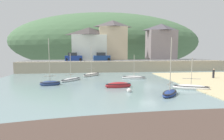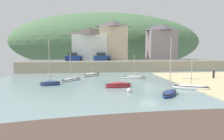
{
  "view_description": "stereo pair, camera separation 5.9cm",
  "coord_description": "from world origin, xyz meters",
  "px_view_note": "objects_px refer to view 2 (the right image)",
  "views": [
    {
      "loc": [
        -8.1,
        -24.2,
        5.03
      ],
      "look_at": [
        -4.64,
        4.42,
        1.81
      ],
      "focal_mm": 29.27,
      "sensor_mm": 36.0,
      "label": 1
    },
    {
      "loc": [
        -8.04,
        -24.2,
        5.03
      ],
      "look_at": [
        -4.64,
        4.42,
        1.81
      ],
      "focal_mm": 29.27,
      "sensor_mm": 36.0,
      "label": 2
    }
  ],
  "objects_px": {
    "dinghy_open_wooden": "(191,87)",
    "parked_car_by_wall": "(102,57)",
    "waterfront_building_left": "(90,43)",
    "rowboat_small_beached": "(50,83)",
    "waterfront_building_right": "(161,41)",
    "mooring_buoy": "(129,91)",
    "motorboat_with_cabin": "(134,77)",
    "person_near_water": "(214,73)",
    "waterfront_building_centre": "(113,40)",
    "sailboat_tall_mast": "(118,85)",
    "sailboat_far_left": "(170,93)",
    "sailboat_nearest_shore": "(91,75)",
    "parked_car_near_slipway": "(74,57)",
    "fishing_boat_green": "(71,79)"
  },
  "relations": [
    {
      "from": "dinghy_open_wooden",
      "to": "fishing_boat_green",
      "type": "bearing_deg",
      "value": 175.55
    },
    {
      "from": "dinghy_open_wooden",
      "to": "person_near_water",
      "type": "relative_size",
      "value": 2.8
    },
    {
      "from": "waterfront_building_left",
      "to": "parked_car_near_slipway",
      "type": "xyz_separation_m",
      "value": [
        -3.86,
        -4.5,
        -3.52
      ]
    },
    {
      "from": "sailboat_far_left",
      "to": "motorboat_with_cabin",
      "type": "distance_m",
      "value": 12.02
    },
    {
      "from": "sailboat_far_left",
      "to": "mooring_buoy",
      "type": "distance_m",
      "value": 4.62
    },
    {
      "from": "dinghy_open_wooden",
      "to": "sailboat_nearest_shore",
      "type": "height_order",
      "value": "sailboat_nearest_shore"
    },
    {
      "from": "waterfront_building_left",
      "to": "rowboat_small_beached",
      "type": "xyz_separation_m",
      "value": [
        -5.6,
        -22.9,
        -6.42
      ]
    },
    {
      "from": "dinghy_open_wooden",
      "to": "person_near_water",
      "type": "distance_m",
      "value": 11.56
    },
    {
      "from": "parked_car_by_wall",
      "to": "motorboat_with_cabin",
      "type": "bearing_deg",
      "value": -76.32
    },
    {
      "from": "waterfront_building_centre",
      "to": "rowboat_small_beached",
      "type": "bearing_deg",
      "value": -117.38
    },
    {
      "from": "parked_car_by_wall",
      "to": "sailboat_nearest_shore",
      "type": "bearing_deg",
      "value": -109.77
    },
    {
      "from": "rowboat_small_beached",
      "to": "fishing_boat_green",
      "type": "height_order",
      "value": "rowboat_small_beached"
    },
    {
      "from": "parked_car_near_slipway",
      "to": "person_near_water",
      "type": "distance_m",
      "value": 29.88
    },
    {
      "from": "sailboat_far_left",
      "to": "rowboat_small_beached",
      "type": "height_order",
      "value": "rowboat_small_beached"
    },
    {
      "from": "waterfront_building_right",
      "to": "waterfront_building_left",
      "type": "bearing_deg",
      "value": 180.0
    },
    {
      "from": "waterfront_building_right",
      "to": "rowboat_small_beached",
      "type": "bearing_deg",
      "value": -138.01
    },
    {
      "from": "mooring_buoy",
      "to": "waterfront_building_right",
      "type": "bearing_deg",
      "value": 61.96
    },
    {
      "from": "waterfront_building_right",
      "to": "waterfront_building_centre",
      "type": "bearing_deg",
      "value": -180.0
    },
    {
      "from": "person_near_water",
      "to": "mooring_buoy",
      "type": "height_order",
      "value": "person_near_water"
    },
    {
      "from": "waterfront_building_left",
      "to": "waterfront_building_centre",
      "type": "distance_m",
      "value": 6.34
    },
    {
      "from": "dinghy_open_wooden",
      "to": "parked_car_by_wall",
      "type": "height_order",
      "value": "parked_car_by_wall"
    },
    {
      "from": "rowboat_small_beached",
      "to": "mooring_buoy",
      "type": "bearing_deg",
      "value": -38.56
    },
    {
      "from": "dinghy_open_wooden",
      "to": "waterfront_building_right",
      "type": "bearing_deg",
      "value": 98.83
    },
    {
      "from": "parked_car_by_wall",
      "to": "mooring_buoy",
      "type": "height_order",
      "value": "parked_car_by_wall"
    },
    {
      "from": "fishing_boat_green",
      "to": "parked_car_near_slipway",
      "type": "height_order",
      "value": "fishing_boat_green"
    },
    {
      "from": "dinghy_open_wooden",
      "to": "person_near_water",
      "type": "height_order",
      "value": "dinghy_open_wooden"
    },
    {
      "from": "sailboat_nearest_shore",
      "to": "person_near_water",
      "type": "xyz_separation_m",
      "value": [
        21.17,
        -5.75,
        0.71
      ]
    },
    {
      "from": "waterfront_building_centre",
      "to": "sailboat_tall_mast",
      "type": "relative_size",
      "value": 2.9
    },
    {
      "from": "rowboat_small_beached",
      "to": "parked_car_by_wall",
      "type": "distance_m",
      "value": 20.48
    },
    {
      "from": "waterfront_building_right",
      "to": "mooring_buoy",
      "type": "height_order",
      "value": "waterfront_building_right"
    },
    {
      "from": "motorboat_with_cabin",
      "to": "waterfront_building_right",
      "type": "bearing_deg",
      "value": 73.47
    },
    {
      "from": "rowboat_small_beached",
      "to": "parked_car_near_slipway",
      "type": "xyz_separation_m",
      "value": [
        1.74,
        18.4,
        2.9
      ]
    },
    {
      "from": "waterfront_building_left",
      "to": "motorboat_with_cabin",
      "type": "height_order",
      "value": "waterfront_building_left"
    },
    {
      "from": "motorboat_with_cabin",
      "to": "person_near_water",
      "type": "relative_size",
      "value": 2.67
    },
    {
      "from": "fishing_boat_green",
      "to": "waterfront_building_left",
      "type": "bearing_deg",
      "value": 32.31
    },
    {
      "from": "waterfront_building_right",
      "to": "parked_car_near_slipway",
      "type": "bearing_deg",
      "value": -169.25
    },
    {
      "from": "person_near_water",
      "to": "dinghy_open_wooden",
      "type": "bearing_deg",
      "value": -138.32
    },
    {
      "from": "dinghy_open_wooden",
      "to": "parked_car_near_slipway",
      "type": "bearing_deg",
      "value": 148.48
    },
    {
      "from": "waterfront_building_right",
      "to": "fishing_boat_green",
      "type": "xyz_separation_m",
      "value": [
        -22.89,
        -19.64,
        -7.14
      ]
    },
    {
      "from": "sailboat_tall_mast",
      "to": "sailboat_nearest_shore",
      "type": "bearing_deg",
      "value": 104.32
    },
    {
      "from": "waterfront_building_right",
      "to": "rowboat_small_beached",
      "type": "relative_size",
      "value": 1.44
    },
    {
      "from": "motorboat_with_cabin",
      "to": "sailboat_far_left",
      "type": "bearing_deg",
      "value": -67.84
    },
    {
      "from": "dinghy_open_wooden",
      "to": "parked_car_by_wall",
      "type": "xyz_separation_m",
      "value": [
        -9.93,
        23.37,
        2.95
      ]
    },
    {
      "from": "waterfront_building_centre",
      "to": "mooring_buoy",
      "type": "relative_size",
      "value": 17.71
    },
    {
      "from": "parked_car_by_wall",
      "to": "person_near_water",
      "type": "xyz_separation_m",
      "value": [
        18.55,
        -15.69,
        -2.22
      ]
    },
    {
      "from": "waterfront_building_right",
      "to": "motorboat_with_cabin",
      "type": "xyz_separation_m",
      "value": [
        -12.16,
        -18.54,
        -7.15
      ]
    },
    {
      "from": "dinghy_open_wooden",
      "to": "sailboat_tall_mast",
      "type": "xyz_separation_m",
      "value": [
        -9.04,
        2.27,
        0.03
      ]
    },
    {
      "from": "waterfront_building_centre",
      "to": "motorboat_with_cabin",
      "type": "bearing_deg",
      "value": -85.61
    },
    {
      "from": "rowboat_small_beached",
      "to": "mooring_buoy",
      "type": "height_order",
      "value": "rowboat_small_beached"
    },
    {
      "from": "waterfront_building_centre",
      "to": "mooring_buoy",
      "type": "xyz_separation_m",
      "value": [
        -1.57,
        -28.45,
        -7.54
      ]
    }
  ]
}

